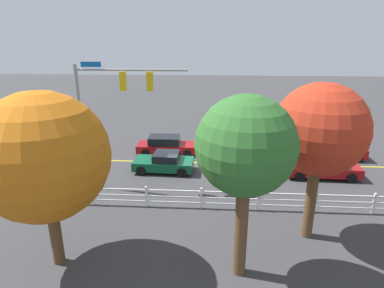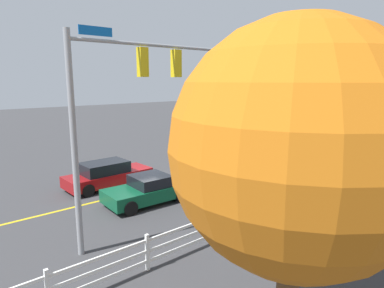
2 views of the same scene
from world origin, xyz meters
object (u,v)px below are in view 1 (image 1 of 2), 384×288
at_px(tree_0, 246,147).
at_px(car_1, 323,167).
at_px(car_3, 333,149).
at_px(tree_3, 320,130).
at_px(car_0, 164,162).
at_px(tree_1, 44,157).
at_px(car_2, 167,145).

bearing_deg(tree_0, car_1, -122.80).
bearing_deg(car_3, tree_3, -112.57).
bearing_deg(tree_0, tree_3, -141.07).
distance_m(car_0, tree_3, 11.05).
relative_size(car_3, tree_1, 0.63).
xyz_separation_m(car_2, tree_1, (2.46, 12.84, 3.75)).
bearing_deg(car_3, tree_1, -137.64).
bearing_deg(tree_3, tree_0, 38.93).
relative_size(tree_0, tree_3, 0.99).
height_order(car_0, car_3, car_3).
relative_size(car_0, tree_3, 0.58).
height_order(car_3, tree_3, tree_3).
height_order(tree_0, tree_3, tree_3).
height_order(car_0, tree_3, tree_3).
height_order(car_3, tree_1, tree_1).
height_order(car_3, tree_0, tree_0).
relative_size(car_2, tree_0, 0.69).
relative_size(car_1, car_3, 1.07).
bearing_deg(tree_0, car_3, -121.47).
xyz_separation_m(tree_1, tree_3, (-10.26, -2.46, 0.48)).
distance_m(car_3, tree_1, 19.99).
distance_m(car_1, tree_0, 11.91).
xyz_separation_m(car_0, tree_3, (-7.46, 6.93, 4.29)).
height_order(car_1, tree_0, tree_0).
bearing_deg(car_3, car_0, -162.67).
xyz_separation_m(car_1, car_2, (10.59, -3.65, 0.02)).
relative_size(car_1, tree_3, 0.67).
bearing_deg(tree_0, car_2, -70.53).
bearing_deg(tree_3, car_0, -42.88).
xyz_separation_m(car_2, car_3, (-12.47, 0.09, 0.02)).
relative_size(tree_1, tree_3, 0.99).
xyz_separation_m(car_1, tree_3, (2.80, 6.73, 4.25)).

